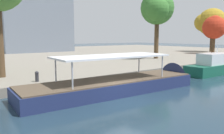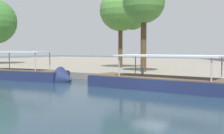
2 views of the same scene
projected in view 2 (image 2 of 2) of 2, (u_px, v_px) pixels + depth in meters
name	position (u px, v px, depth m)	size (l,w,h in m)	color
ground_plane	(150.00, 92.00, 21.60)	(220.00, 220.00, 0.00)	#1E3342
tour_boat_1	(28.00, 77.00, 30.57)	(11.72, 3.78, 4.04)	navy
tour_boat_2	(182.00, 86.00, 22.29)	(14.94, 4.24, 3.99)	navy
mooring_bollard_0	(142.00, 70.00, 28.45)	(0.29, 0.29, 0.81)	#2D2D33
tree_0	(143.00, 2.00, 32.19)	(4.67, 4.67, 10.06)	#4C3823
tree_3	(124.00, 11.00, 40.06)	(6.10, 5.73, 10.75)	#4C3823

